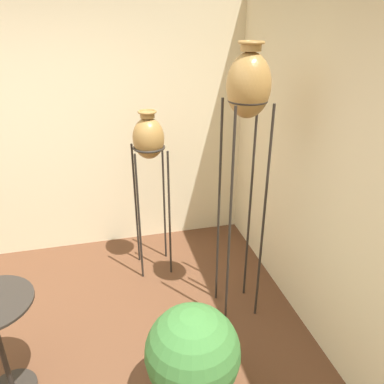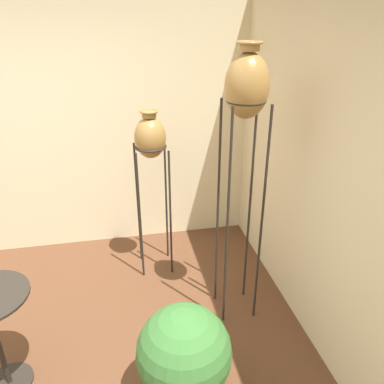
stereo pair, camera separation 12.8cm
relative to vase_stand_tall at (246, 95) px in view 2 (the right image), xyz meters
The scene contains 5 objects.
wall_back 2.21m from the vase_stand_tall, 139.15° to the left, with size 8.24×0.06×2.70m.
wall_right 1.05m from the vase_stand_tall, 54.88° to the right, with size 0.06×8.24×2.70m.
vase_stand_tall is the anchor object (origin of this frame).
vase_stand_medium 1.11m from the vase_stand_tall, 128.77° to the left, with size 0.31×0.31×1.62m.
potted_plant 1.77m from the vase_stand_tall, 126.11° to the right, with size 0.60×0.60×0.77m.
Camera 2 is at (0.75, -1.73, 2.35)m, focal length 35.00 mm.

